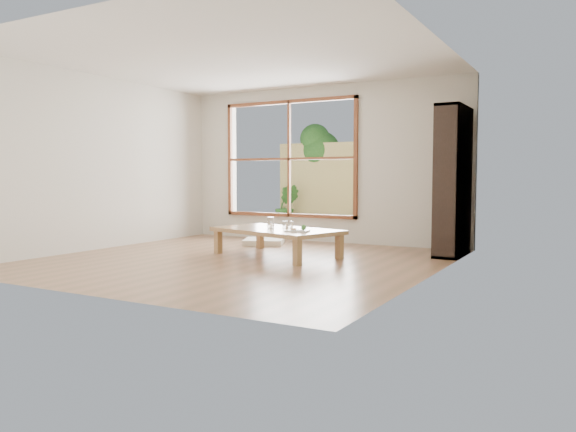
# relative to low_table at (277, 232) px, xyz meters

# --- Properties ---
(ground) EXTENTS (5.00, 5.00, 0.00)m
(ground) POSITION_rel_low_table_xyz_m (-0.23, -0.57, -0.34)
(ground) COLOR #96694B
(ground) RESTS_ON ground
(low_table) EXTENTS (1.94, 1.42, 0.38)m
(low_table) POSITION_rel_low_table_xyz_m (0.00, 0.00, 0.00)
(low_table) COLOR tan
(low_table) RESTS_ON ground
(floor_cushion) EXTENTS (0.81, 0.81, 0.09)m
(floor_cushion) POSITION_rel_low_table_xyz_m (-0.87, 1.08, -0.29)
(floor_cushion) COLOR silver
(floor_cushion) RESTS_ON ground
(bookshelf) EXTENTS (0.33, 0.92, 2.06)m
(bookshelf) POSITION_rel_low_table_xyz_m (2.09, 1.24, 0.69)
(bookshelf) COLOR black
(bookshelf) RESTS_ON ground
(glass_tall) EXTENTS (0.09, 0.09, 0.16)m
(glass_tall) POSITION_rel_low_table_xyz_m (-0.06, -0.06, 0.13)
(glass_tall) COLOR silver
(glass_tall) RESTS_ON low_table
(glass_mid) EXTENTS (0.07, 0.07, 0.10)m
(glass_mid) POSITION_rel_low_table_xyz_m (0.07, 0.11, 0.10)
(glass_mid) COLOR silver
(glass_mid) RESTS_ON low_table
(glass_short) EXTENTS (0.08, 0.08, 0.10)m
(glass_short) POSITION_rel_low_table_xyz_m (0.13, 0.16, 0.09)
(glass_short) COLOR silver
(glass_short) RESTS_ON low_table
(glass_small) EXTENTS (0.07, 0.07, 0.08)m
(glass_small) POSITION_rel_low_table_xyz_m (-0.15, 0.06, 0.09)
(glass_small) COLOR silver
(glass_small) RESTS_ON low_table
(food_tray) EXTENTS (0.32, 0.25, 0.09)m
(food_tray) POSITION_rel_low_table_xyz_m (0.46, -0.23, 0.07)
(food_tray) COLOR white
(food_tray) RESTS_ON low_table
(deck) EXTENTS (2.80, 2.00, 0.05)m
(deck) POSITION_rel_low_table_xyz_m (-0.83, 2.99, -0.34)
(deck) COLOR #373028
(deck) RESTS_ON ground
(garden_bench) EXTENTS (1.18, 0.74, 0.36)m
(garden_bench) POSITION_rel_low_table_xyz_m (-0.96, 2.53, -0.01)
(garden_bench) COLOR black
(garden_bench) RESTS_ON deck
(bamboo_fence) EXTENTS (2.80, 0.06, 1.80)m
(bamboo_fence) POSITION_rel_low_table_xyz_m (-0.83, 3.99, 0.56)
(bamboo_fence) COLOR tan
(bamboo_fence) RESTS_ON ground
(shrub_right) EXTENTS (0.91, 0.79, 1.00)m
(shrub_right) POSITION_rel_low_table_xyz_m (0.18, 3.63, 0.19)
(shrub_right) COLOR #2E5C22
(shrub_right) RESTS_ON deck
(shrub_left) EXTENTS (0.60, 0.54, 0.90)m
(shrub_left) POSITION_rel_low_table_xyz_m (-1.87, 3.63, 0.14)
(shrub_left) COLOR #2E5C22
(shrub_left) RESTS_ON deck
(garden_tree) EXTENTS (1.04, 0.85, 2.22)m
(garden_tree) POSITION_rel_low_table_xyz_m (-1.50, 4.29, 1.29)
(garden_tree) COLOR #4C3D2D
(garden_tree) RESTS_ON ground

